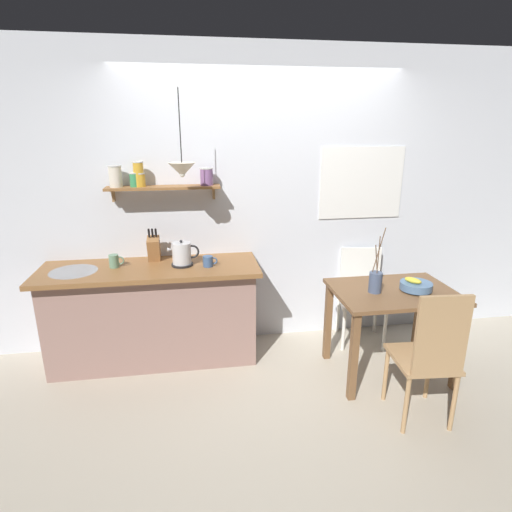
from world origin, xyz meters
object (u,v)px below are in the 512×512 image
dining_table (393,305)px  coffee_mug_by_sink (114,261)px  fruit_bowl (416,286)px  knife_block (154,248)px  pendant_lamp (182,170)px  dining_chair_near (430,354)px  twig_vase (375,281)px  coffee_mug_spare (208,261)px  dining_chair_far (361,291)px  electric_kettle (182,254)px

dining_table → coffee_mug_by_sink: bearing=166.2°
fruit_bowl → knife_block: 2.22m
pendant_lamp → dining_chair_near: bearing=-32.6°
twig_vase → coffee_mug_spare: bearing=160.2°
twig_vase → coffee_mug_spare: 1.37m
dining_chair_near → coffee_mug_by_sink: (-2.20, 1.19, 0.39)m
dining_chair_far → twig_vase: twig_vase is taller
coffee_mug_by_sink → coffee_mug_spare: size_ratio=1.01×
fruit_bowl → coffee_mug_by_sink: coffee_mug_by_sink is taller
coffee_mug_by_sink → dining_table: bearing=-13.8°
dining_chair_near → twig_vase: 0.70m
pendant_lamp → coffee_mug_spare: bearing=19.8°
dining_chair_near → twig_vase: (-0.13, 0.62, 0.29)m
dining_table → coffee_mug_by_sink: (-2.24, 0.55, 0.31)m
twig_vase → coffee_mug_by_sink: twig_vase is taller
dining_table → twig_vase: 0.28m
dining_chair_far → coffee_mug_by_sink: coffee_mug_by_sink is taller
twig_vase → coffee_mug_by_sink: bearing=164.8°
dining_table → dining_chair_far: 0.65m
dining_chair_far → coffee_mug_by_sink: size_ratio=7.20×
dining_table → coffee_mug_spare: (-1.46, 0.45, 0.30)m
coffee_mug_by_sink → knife_block: bearing=23.6°
fruit_bowl → pendant_lamp: pendant_lamp is taller
knife_block → coffee_mug_spare: (0.46, -0.24, -0.07)m
dining_chair_far → dining_chair_near: bearing=-92.0°
dining_chair_near → dining_chair_far: 1.27m
twig_vase → electric_kettle: twig_vase is taller
fruit_bowl → twig_vase: (-0.33, 0.03, 0.05)m
electric_kettle → coffee_mug_by_sink: (-0.56, 0.04, -0.04)m
electric_kettle → dining_chair_near: bearing=-35.0°
coffee_mug_spare → dining_chair_near: bearing=-37.4°
twig_vase → pendant_lamp: bearing=164.8°
twig_vase → knife_block: (-1.75, 0.70, 0.15)m
electric_kettle → pendant_lamp: size_ratio=0.41×
dining_chair_near → coffee_mug_spare: (-1.42, 1.09, 0.38)m
twig_vase → electric_kettle: 1.60m
dining_chair_far → knife_block: knife_block is taller
fruit_bowl → electric_kettle: size_ratio=0.95×
dining_table → fruit_bowl: size_ratio=3.85×
electric_kettle → coffee_mug_spare: size_ratio=2.15×
dining_chair_far → knife_block: (-1.93, 0.05, 0.50)m
dining_chair_near → knife_block: 2.35m
fruit_bowl → knife_block: (-2.09, 0.73, 0.20)m
dining_table → fruit_bowl: (0.16, -0.04, 0.17)m
coffee_mug_spare → pendant_lamp: (-0.18, -0.06, 0.77)m
fruit_bowl → pendant_lamp: size_ratio=0.39×
dining_table → coffee_mug_spare: 1.56m
pendant_lamp → coffee_mug_by_sink: bearing=164.8°
dining_chair_far → electric_kettle: electric_kettle is taller
twig_vase → electric_kettle: bearing=160.8°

